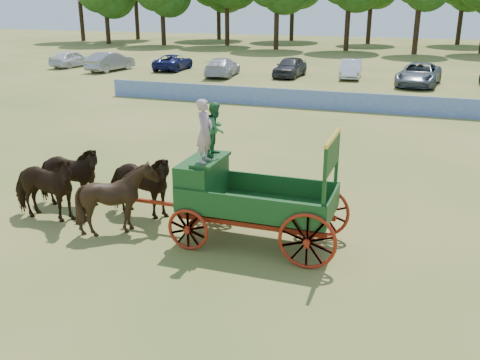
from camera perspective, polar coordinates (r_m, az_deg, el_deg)
name	(u,v)px	position (r m, az deg, el deg)	size (l,w,h in m)	color
ground	(209,237)	(14.24, -3.30, -6.06)	(160.00, 160.00, 0.00)	#A5894A
horse_lead_left	(43,188)	(15.88, -20.26, -0.83)	(1.04, 2.27, 1.92)	black
horse_lead_right	(68,177)	(16.69, -17.92, 0.36)	(1.04, 2.27, 1.92)	black
horse_wheel_left	(118,198)	(14.52, -12.88, -1.91)	(1.55, 1.75, 1.92)	black
horse_wheel_right	(139,185)	(15.40, -10.74, -0.56)	(1.04, 2.27, 1.92)	black
farm_dray	(231,183)	(13.52, -0.98, -0.27)	(6.00, 2.00, 3.71)	#9A2B0F
sponsor_banner	(314,100)	(30.99, 7.86, 8.49)	(26.00, 0.08, 1.05)	#1E41A3
parked_cars	(320,69)	(42.74, 8.54, 11.59)	(47.99, 7.80, 1.62)	silver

